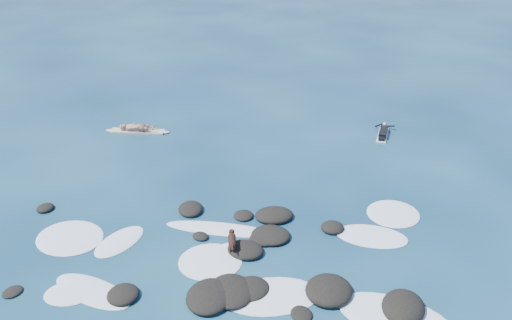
# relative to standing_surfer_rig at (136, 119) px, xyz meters

# --- Properties ---
(ground) EXTENTS (160.00, 160.00, 0.00)m
(ground) POSITION_rel_standing_surfer_rig_xyz_m (5.37, -7.83, -0.71)
(ground) COLOR #0A2642
(ground) RESTS_ON ground
(reef_rocks) EXTENTS (13.95, 6.52, 0.55)m
(reef_rocks) POSITION_rel_standing_surfer_rig_xyz_m (7.72, -9.68, -0.61)
(reef_rocks) COLOR black
(reef_rocks) RESTS_ON ground
(breaking_foam) EXTENTS (14.19, 8.05, 0.12)m
(breaking_foam) POSITION_rel_standing_surfer_rig_xyz_m (6.75, -9.36, -0.70)
(breaking_foam) COLOR white
(breaking_foam) RESTS_ON ground
(standing_surfer_rig) EXTENTS (3.15, 0.74, 1.79)m
(standing_surfer_rig) POSITION_rel_standing_surfer_rig_xyz_m (0.00, 0.00, 0.00)
(standing_surfer_rig) COLOR beige
(standing_surfer_rig) RESTS_ON ground
(paddling_surfer_rig) EXTENTS (0.96, 2.17, 0.38)m
(paddling_surfer_rig) POSITION_rel_standing_surfer_rig_xyz_m (11.78, 1.52, -0.58)
(paddling_surfer_rig) COLOR white
(paddling_surfer_rig) RESTS_ON ground
(dog) EXTENTS (0.42, 1.05, 0.67)m
(dog) POSITION_rel_standing_surfer_rig_xyz_m (6.43, -8.86, -0.26)
(dog) COLOR black
(dog) RESTS_ON ground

